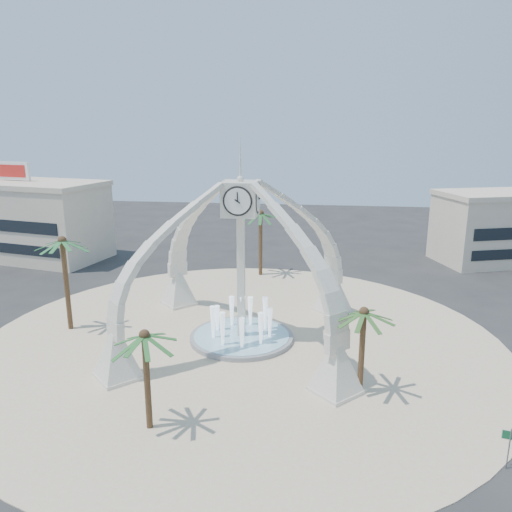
# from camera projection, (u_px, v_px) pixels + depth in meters

# --- Properties ---
(ground) EXTENTS (140.00, 140.00, 0.00)m
(ground) POSITION_uv_depth(u_px,v_px,m) (242.00, 340.00, 38.80)
(ground) COLOR #282828
(ground) RESTS_ON ground
(plaza) EXTENTS (40.00, 40.00, 0.06)m
(plaza) POSITION_uv_depth(u_px,v_px,m) (242.00, 340.00, 38.79)
(plaza) COLOR beige
(plaza) RESTS_ON ground
(clock_tower) EXTENTS (17.94, 17.94, 16.30)m
(clock_tower) POSITION_uv_depth(u_px,v_px,m) (241.00, 260.00, 37.16)
(clock_tower) COLOR silver
(clock_tower) RESTS_ON ground
(fountain) EXTENTS (8.00, 8.00, 3.62)m
(fountain) POSITION_uv_depth(u_px,v_px,m) (242.00, 337.00, 38.72)
(fountain) COLOR gray
(fountain) RESTS_ON ground
(building_nw) EXTENTS (23.75, 13.73, 11.90)m
(building_nw) POSITION_uv_depth(u_px,v_px,m) (19.00, 219.00, 62.78)
(building_nw) COLOR beige
(building_nw) RESTS_ON ground
(palm_east) EXTENTS (4.86, 4.86, 6.12)m
(palm_east) POSITION_uv_depth(u_px,v_px,m) (364.00, 313.00, 29.71)
(palm_east) COLOR brown
(palm_east) RESTS_ON ground
(palm_west) EXTENTS (4.58, 4.58, 8.26)m
(palm_west) POSITION_uv_depth(u_px,v_px,m) (62.00, 242.00, 39.05)
(palm_west) COLOR brown
(palm_west) RESTS_ON ground
(palm_north) EXTENTS (4.97, 4.97, 7.83)m
(palm_north) POSITION_uv_depth(u_px,v_px,m) (261.00, 214.00, 53.97)
(palm_north) COLOR brown
(palm_north) RESTS_ON ground
(palm_south) EXTENTS (4.79, 4.79, 6.23)m
(palm_south) POSITION_uv_depth(u_px,v_px,m) (144.00, 336.00, 26.11)
(palm_south) COLOR brown
(palm_south) RESTS_ON ground
(street_sign) EXTENTS (0.79, 0.19, 2.18)m
(street_sign) POSITION_uv_depth(u_px,v_px,m) (510.00, 440.00, 23.85)
(street_sign) COLOR slate
(street_sign) RESTS_ON ground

